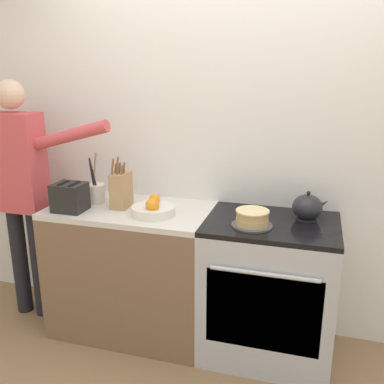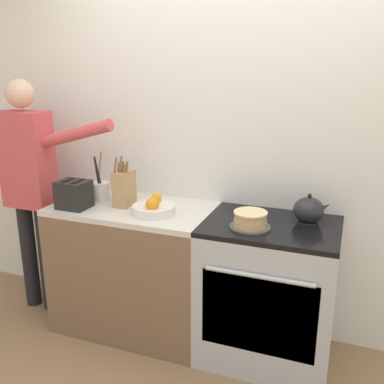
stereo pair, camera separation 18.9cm
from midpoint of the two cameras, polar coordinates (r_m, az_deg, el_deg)
ground_plane at (r=2.77m, az=0.99°, el=-22.89°), size 16.00×16.00×0.00m
wall_back at (r=2.77m, az=4.45°, el=6.89°), size 8.00×0.04×2.60m
counter_cabinet at (r=2.96m, az=-9.83°, el=-10.21°), size 1.04×0.58×0.88m
stove_range at (r=2.72m, az=8.13°, el=-12.70°), size 0.78×0.62×0.88m
layer_cake at (r=2.44m, az=5.85°, el=-3.58°), size 0.23×0.23×0.10m
tea_kettle at (r=2.60m, az=13.18°, el=-2.01°), size 0.22×0.18×0.17m
knife_block at (r=2.78m, az=-11.38°, el=0.31°), size 0.10×0.15×0.33m
utensil_crock at (r=2.94m, az=-14.50°, el=-0.04°), size 0.12×0.12×0.33m
fruit_bowl at (r=2.63m, az=-7.24°, el=-2.29°), size 0.27×0.27×0.12m
toaster at (r=2.81m, az=-17.86°, el=-0.68°), size 0.21×0.17×0.18m
person_baker at (r=3.16m, az=-23.45°, el=1.32°), size 0.94×0.20×1.68m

